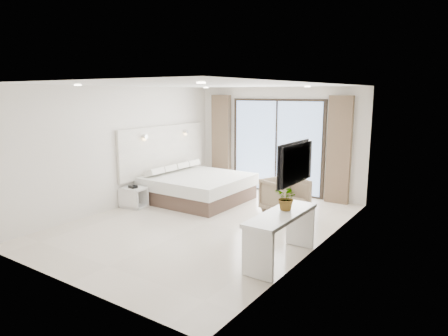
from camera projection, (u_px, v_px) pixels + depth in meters
The scene contains 8 objects.
ground at pixel (205, 223), 7.93m from camera, with size 6.20×6.20×0.00m, color beige.
room_shell at pixel (222, 139), 8.45m from camera, with size 4.62×6.22×2.72m.
bed at pixel (197, 187), 9.59m from camera, with size 2.19×2.09×0.75m.
nightstand at pixel (134, 197), 9.00m from camera, with size 0.55×0.47×0.46m.
phone at pixel (133, 187), 8.90m from camera, with size 0.18×0.14×0.06m, color black.
console_desk at pixel (281, 226), 6.05m from camera, with size 0.50×1.60×0.77m.
plant at pixel (287, 200), 6.12m from camera, with size 0.36×0.40×0.31m, color #33662D.
armchair at pixel (285, 194), 8.55m from camera, with size 0.81×0.75×0.83m, color #806953.
Camera 1 is at (4.56, -6.08, 2.54)m, focal length 32.00 mm.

